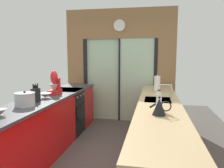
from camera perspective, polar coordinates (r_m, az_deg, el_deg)
ground_plane at (r=3.94m, az=-2.31°, el=-16.80°), size 5.04×7.60×0.02m
back_wall_unit at (r=5.36m, az=1.98°, el=6.58°), size 2.64×0.12×2.70m
left_counter_run at (r=3.67m, az=-18.36°, el=-11.08°), size 0.62×3.80×0.92m
right_counter_run at (r=3.39m, az=11.95°, el=-12.40°), size 0.62×3.80×0.92m
sink_faucet at (r=3.49m, az=14.53°, el=-1.40°), size 0.19×0.02×0.24m
oven_range at (r=4.63m, az=-11.58°, el=-7.08°), size 0.60×0.60×0.92m
mixing_bowl_mid at (r=2.83m, az=-27.01°, el=-6.55°), size 0.15×0.15×0.08m
mixing_bowl_far at (r=3.70m, az=-16.93°, el=-2.86°), size 0.21×0.21×0.08m
knife_block at (r=3.45m, az=-19.14°, el=-2.64°), size 0.09×0.14×0.28m
stand_mixer at (r=4.00m, az=-14.62°, el=-0.33°), size 0.17×0.27×0.42m
stock_pot at (r=3.21m, az=-21.63°, el=-3.73°), size 0.27×0.27×0.21m
kettle at (r=2.61m, az=12.17°, el=-5.77°), size 0.25×0.16×0.22m
soap_bottle at (r=2.80m, az=12.03°, el=-4.51°), size 0.07×0.07×0.27m
paper_towel_roll at (r=4.35m, az=11.62°, el=0.12°), size 0.13×0.13×0.32m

